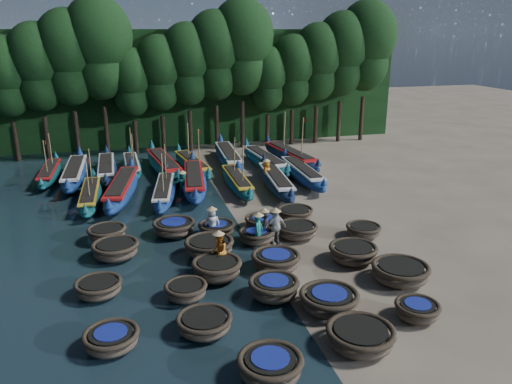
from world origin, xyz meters
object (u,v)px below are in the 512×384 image
object	(u,v)px
coracle_19	(363,230)
long_boat_2	(90,196)
coracle_14	(353,253)
long_boat_17	(290,156)
coracle_16	(209,247)
coracle_20	(107,233)
fisherman_4	(276,226)
long_boat_7	(276,181)
fisherman_1	(258,229)
long_boat_15	(229,157)
long_boat_14	(192,164)
coracle_6	(204,323)
coracle_24	(295,213)
coracle_23	(263,222)
long_boat_9	(50,173)
coracle_22	(217,229)
coracle_15	(116,249)
coracle_21	(174,227)
long_boat_5	(194,180)
fisherman_3	(264,224)
coracle_17	(256,236)
coracle_10	(99,287)
coracle_2	(270,366)
fisherman_2	(219,251)
coracle_5	(111,339)
long_boat_4	(164,192)
coracle_3	(360,337)
long_boat_3	(122,188)
coracle_11	(186,290)
long_boat_10	(75,173)
coracle_7	(274,288)
long_boat_16	(265,161)
coracle_12	(217,269)
coracle_4	(417,310)
fisherman_0	(212,222)
coracle_9	(400,272)
long_boat_12	(132,166)
coracle_8	(329,300)
long_boat_11	(107,169)
long_boat_8	(302,173)

from	to	relation	value
coracle_19	long_boat_2	distance (m)	16.11
coracle_14	long_boat_17	bearing A→B (deg)	80.19
coracle_16	coracle_20	size ratio (longest dim) A/B	1.16
fisherman_4	long_boat_7	bearing A→B (deg)	70.34
fisherman_1	long_boat_15	bearing A→B (deg)	27.86
coracle_16	fisherman_4	distance (m)	3.44
long_boat_14	long_boat_15	xyz separation A→B (m)	(3.00, 1.27, 0.07)
coracle_6	coracle_24	bearing A→B (deg)	54.57
coracle_23	long_boat_9	distance (m)	17.14
coracle_22	long_boat_9	distance (m)	15.83
coracle_15	coracle_21	distance (m)	3.50
coracle_23	long_boat_5	distance (m)	8.02
long_boat_5	fisherman_3	bearing A→B (deg)	-69.34
coracle_16	coracle_17	size ratio (longest dim) A/B	1.45
coracle_10	long_boat_15	size ratio (longest dim) A/B	0.24
coracle_2	long_boat_2	distance (m)	18.87
long_boat_14	long_boat_17	world-z (taller)	long_boat_17
fisherman_2	coracle_23	bearing A→B (deg)	152.26
coracle_19	coracle_20	world-z (taller)	coracle_20
coracle_5	long_boat_4	xyz separation A→B (m)	(3.12, 14.81, 0.14)
coracle_3	coracle_14	bearing A→B (deg)	66.16
long_boat_3	coracle_14	bearing A→B (deg)	-40.94
coracle_10	long_boat_4	xyz separation A→B (m)	(3.60, 11.14, 0.14)
coracle_11	coracle_17	bearing A→B (deg)	47.37
coracle_11	long_boat_10	bearing A→B (deg)	106.19
coracle_7	coracle_20	world-z (taller)	coracle_7
long_boat_14	long_boat_16	size ratio (longest dim) A/B	0.90
coracle_19	long_boat_15	world-z (taller)	long_boat_15
coracle_16	coracle_12	bearing A→B (deg)	-92.39
coracle_4	long_boat_4	world-z (taller)	long_boat_4
coracle_19	fisherman_0	distance (m)	7.58
coracle_20	coracle_21	xyz separation A→B (m)	(3.26, -0.10, 0.01)
coracle_24	fisherman_4	distance (m)	3.50
coracle_9	coracle_14	distance (m)	2.48
long_boat_4	long_boat_12	xyz separation A→B (m)	(-1.66, 6.80, -0.02)
long_boat_2	long_boat_5	size ratio (longest dim) A/B	0.82
coracle_8	coracle_24	bearing A→B (deg)	77.91
coracle_7	coracle_17	bearing A→B (deg)	81.85
coracle_22	coracle_14	bearing A→B (deg)	-40.27
coracle_2	long_boat_5	bearing A→B (deg)	88.01
coracle_8	coracle_20	distance (m)	11.90
long_boat_4	coracle_22	bearing A→B (deg)	-63.69
coracle_22	coracle_17	bearing A→B (deg)	-39.77
long_boat_2	long_boat_11	bearing A→B (deg)	82.87
long_boat_12	fisherman_0	distance (m)	13.97
coracle_5	long_boat_12	world-z (taller)	long_boat_12
coracle_14	long_boat_14	distance (m)	17.52
long_boat_8	long_boat_7	bearing A→B (deg)	-148.11
coracle_24	long_boat_17	world-z (taller)	long_boat_17
coracle_12	fisherman_0	bearing A→B (deg)	81.80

